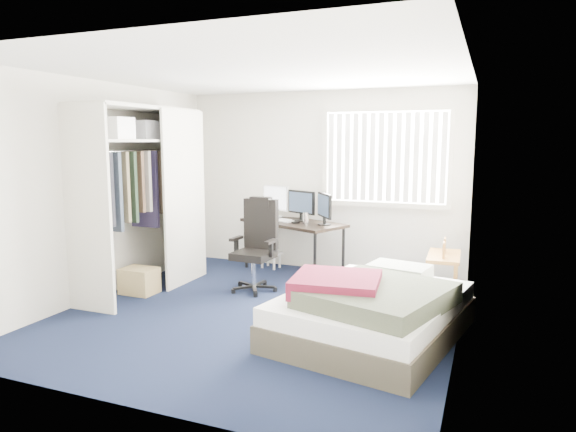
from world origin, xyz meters
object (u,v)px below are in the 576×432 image
at_px(office_chair, 256,254).
at_px(bed, 372,310).
at_px(desk, 294,219).
at_px(nightstand, 444,260).

bearing_deg(office_chair, bed, -32.15).
xyz_separation_m(desk, office_chair, (-0.14, -0.94, -0.32)).
distance_m(desk, bed, 2.56).
height_order(office_chair, bed, office_chair).
bearing_deg(nightstand, bed, -107.18).
distance_m(office_chair, nightstand, 2.24).
bearing_deg(desk, office_chair, -98.37).
height_order(desk, office_chair, desk).
bearing_deg(bed, office_chair, 147.85).
bearing_deg(office_chair, nightstand, 14.48).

